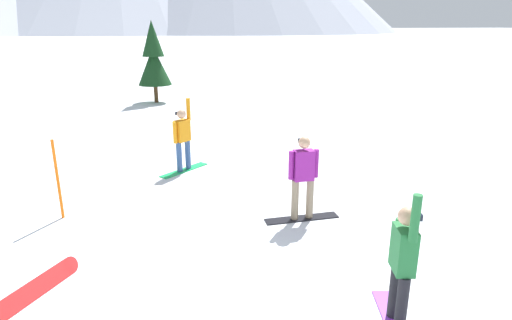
{
  "coord_description": "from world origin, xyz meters",
  "views": [
    {
      "loc": [
        -0.24,
        -5.45,
        3.86
      ],
      "look_at": [
        2.29,
        3.21,
        1.0
      ],
      "focal_mm": 30.17,
      "sensor_mm": 36.0,
      "label": 1
    }
  ],
  "objects_px": {
    "snowboarder_background": "(183,138)",
    "pine_tree_broad": "(154,58)",
    "loose_snowboard_near_right": "(29,293)",
    "snowboarder_midground": "(303,177)",
    "snowboarder_foreground": "(402,263)",
    "trail_marker_pole": "(58,180)"
  },
  "relations": [
    {
      "from": "snowboarder_background",
      "to": "pine_tree_broad",
      "type": "xyz_separation_m",
      "value": [
        0.01,
        11.34,
        1.29
      ]
    },
    {
      "from": "pine_tree_broad",
      "to": "loose_snowboard_near_right",
      "type": "bearing_deg",
      "value": -100.01
    },
    {
      "from": "snowboarder_background",
      "to": "snowboarder_foreground",
      "type": "bearing_deg",
      "value": -75.18
    },
    {
      "from": "snowboarder_foreground",
      "to": "snowboarder_midground",
      "type": "bearing_deg",
      "value": 89.34
    },
    {
      "from": "snowboarder_midground",
      "to": "pine_tree_broad",
      "type": "bearing_deg",
      "value": 97.29
    },
    {
      "from": "snowboarder_midground",
      "to": "snowboarder_background",
      "type": "bearing_deg",
      "value": 117.21
    },
    {
      "from": "trail_marker_pole",
      "to": "pine_tree_broad",
      "type": "distance_m",
      "value": 14.02
    },
    {
      "from": "snowboarder_foreground",
      "to": "snowboarder_background",
      "type": "height_order",
      "value": "snowboarder_foreground"
    },
    {
      "from": "loose_snowboard_near_right",
      "to": "trail_marker_pole",
      "type": "relative_size",
      "value": 0.95
    },
    {
      "from": "snowboarder_background",
      "to": "pine_tree_broad",
      "type": "height_order",
      "value": "pine_tree_broad"
    },
    {
      "from": "snowboarder_foreground",
      "to": "trail_marker_pole",
      "type": "bearing_deg",
      "value": 134.09
    },
    {
      "from": "snowboarder_foreground",
      "to": "trail_marker_pole",
      "type": "xyz_separation_m",
      "value": [
        -4.72,
        4.88,
        -0.1
      ]
    },
    {
      "from": "loose_snowboard_near_right",
      "to": "pine_tree_broad",
      "type": "relative_size",
      "value": 0.39
    },
    {
      "from": "loose_snowboard_near_right",
      "to": "snowboarder_midground",
      "type": "bearing_deg",
      "value": 16.73
    },
    {
      "from": "trail_marker_pole",
      "to": "snowboarder_midground",
      "type": "bearing_deg",
      "value": -17.01
    },
    {
      "from": "loose_snowboard_near_right",
      "to": "pine_tree_broad",
      "type": "distance_m",
      "value": 16.97
    },
    {
      "from": "loose_snowboard_near_right",
      "to": "snowboarder_foreground",
      "type": "bearing_deg",
      "value": -22.11
    },
    {
      "from": "trail_marker_pole",
      "to": "pine_tree_broad",
      "type": "height_order",
      "value": "pine_tree_broad"
    },
    {
      "from": "snowboarder_foreground",
      "to": "trail_marker_pole",
      "type": "distance_m",
      "value": 6.79
    },
    {
      "from": "snowboarder_background",
      "to": "pine_tree_broad",
      "type": "bearing_deg",
      "value": 89.94
    },
    {
      "from": "snowboarder_midground",
      "to": "pine_tree_broad",
      "type": "xyz_separation_m",
      "value": [
        -1.93,
        15.12,
        1.29
      ]
    },
    {
      "from": "snowboarder_midground",
      "to": "trail_marker_pole",
      "type": "distance_m",
      "value": 4.98
    }
  ]
}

